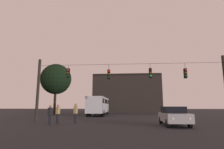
{
  "coord_description": "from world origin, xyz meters",
  "views": [
    {
      "loc": [
        -0.13,
        -4.05,
        1.55
      ],
      "look_at": [
        -1.54,
        13.31,
        4.57
      ],
      "focal_mm": 29.35,
      "sensor_mm": 36.0,
      "label": 1
    }
  ],
  "objects": [
    {
      "name": "pedestrian_crossing_center",
      "position": [
        -6.46,
        12.55,
        0.96
      ],
      "size": [
        0.31,
        0.4,
        1.7
      ],
      "color": "black",
      "rests_on": "ground"
    },
    {
      "name": "overhead_signal_span",
      "position": [
        -0.02,
        13.87,
        3.66
      ],
      "size": [
        18.6,
        0.44,
        6.37
      ],
      "color": "black",
      "rests_on": "ground"
    },
    {
      "name": "ground_plane",
      "position": [
        0.0,
        24.5,
        0.0
      ],
      "size": [
        168.0,
        168.0,
        0.0
      ],
      "primitive_type": "plane",
      "color": "black",
      "rests_on": "ground"
    },
    {
      "name": "city_bus",
      "position": [
        -5.01,
        27.61,
        1.87
      ],
      "size": [
        2.73,
        11.04,
        3.0
      ],
      "color": "#B7BCC6",
      "rests_on": "ground"
    },
    {
      "name": "car_near_right",
      "position": [
        3.61,
        11.48,
        0.8
      ],
      "size": [
        1.82,
        4.35,
        1.52
      ],
      "color": "#99999E",
      "rests_on": "ground"
    },
    {
      "name": "pedestrian_crossing_left",
      "position": [
        -4.84,
        12.67,
        1.03
      ],
      "size": [
        0.3,
        0.4,
        1.79
      ],
      "color": "black",
      "rests_on": "ground"
    },
    {
      "name": "pedestrian_crossing_right",
      "position": [
        -6.52,
        11.0,
        0.93
      ],
      "size": [
        0.29,
        0.39,
        1.65
      ],
      "color": "black",
      "rests_on": "ground"
    },
    {
      "name": "corner_building",
      "position": [
        -0.12,
        41.58,
        4.43
      ],
      "size": [
        15.6,
        9.52,
        8.87
      ],
      "color": "black",
      "rests_on": "ground"
    },
    {
      "name": "tree_left_silhouette",
      "position": [
        -13.37,
        28.92,
        6.55
      ],
      "size": [
        5.67,
        5.67,
        9.4
      ],
      "color": "black",
      "rests_on": "ground"
    }
  ]
}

